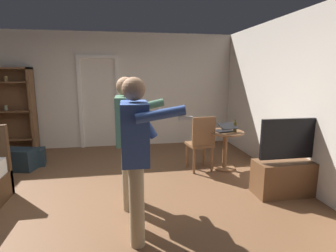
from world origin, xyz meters
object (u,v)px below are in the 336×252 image
Objects in this scene: suitcase_dark at (19,159)px; bottle_on_table at (235,127)px; tv_flatscreen at (290,172)px; bookshelf at (14,107)px; laptop at (225,129)px; suitcase_small at (32,158)px; person_striped_shirt at (128,133)px; person_blue_shirt at (136,148)px; wooden_chair at (201,141)px; side_table at (225,144)px.

bottle_on_table is at bearing 5.89° from suitcase_dark.
bottle_on_table is (-0.39, 1.06, 0.47)m from tv_flatscreen.
bookshelf is 4.83× the size of laptop.
person_striped_shirt is at bearing -54.88° from suitcase_small.
person_blue_shirt is (-1.82, -1.75, 0.19)m from bottle_on_table.
laptop is at bearing -21.79° from suitcase_small.
wooden_chair is (3.66, -1.83, -0.45)m from bookshelf.
side_table is 0.36m from bottle_on_table.
bottle_on_table is 0.13× the size of person_blue_shirt.
side_table is at bearing 47.41° from person_blue_shirt.
person_striped_shirt is (-1.29, -1.05, 0.43)m from wooden_chair.
person_blue_shirt reaches higher than suitcase_dark.
person_striped_shirt is (-1.89, -0.99, 0.18)m from bottle_on_table.
tv_flatscreen is at bearing -6.43° from suitcase_dark.
bookshelf is 1.86× the size of wooden_chair.
suitcase_dark is (-4.21, 1.74, -0.14)m from tv_flatscreen.
bookshelf is at bearing 129.42° from person_striped_shirt.
side_table is at bearing 63.29° from laptop.
tv_flatscreen is 4.56m from suitcase_dark.
suitcase_small is at bearing 125.17° from person_blue_shirt.
wooden_chair is (-0.59, 0.06, -0.25)m from bottle_on_table.
suitcase_dark is (-3.68, 0.60, -0.28)m from side_table.
bookshelf is at bearing 156.08° from bottle_on_table.
bookshelf reaches higher than person_blue_shirt.
suitcase_small is (-4.05, 1.91, -0.17)m from tv_flatscreen.
tv_flatscreen is 1.12× the size of wooden_chair.
side_table reaches higher than suitcase_small.
bottle_on_table is (4.25, -1.89, -0.20)m from bookshelf.
wooden_chair reaches higher than suitcase_small.
side_table is 3.61m from suitcase_small.
bookshelf is at bearing 111.42° from suitcase_small.
side_table is 1.18× the size of suitcase_dark.
suitcase_dark is (-2.00, 2.43, -0.79)m from person_blue_shirt.
suitcase_small is (-3.49, 0.81, -0.59)m from laptop.
person_blue_shirt is at bearing -56.22° from bookshelf.
person_striped_shirt is (-0.07, 0.76, -0.00)m from person_blue_shirt.
person_striped_shirt is 2.82× the size of suitcase_dark.
person_blue_shirt reaches higher than person_striped_shirt.
bottle_on_table is at bearing -21.79° from suitcase_small.
bookshelf is 4.52m from side_table.
tv_flatscreen is 0.66× the size of person_striped_shirt.
bottle_on_table is (0.16, -0.04, 0.04)m from laptop.
bottle_on_table is 0.22× the size of wooden_chair.
bookshelf is at bearing 155.68° from laptop.
person_striped_shirt is at bearing -50.58° from bookshelf.
wooden_chair is 2.23m from person_blue_shirt.
wooden_chair is at bearing 174.62° from bottle_on_table.
laptop is at bearing 6.03° from suitcase_dark.
bookshelf is 1.10× the size of person_striped_shirt.
tv_flatscreen is at bearing 17.34° from person_blue_shirt.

